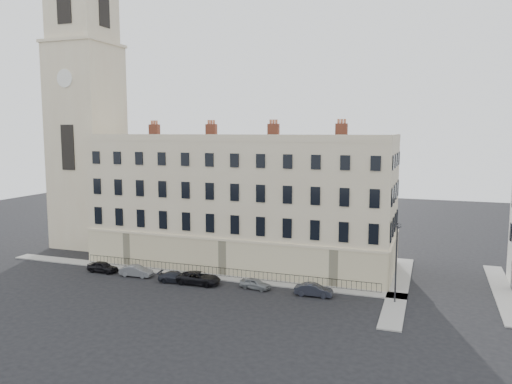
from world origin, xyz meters
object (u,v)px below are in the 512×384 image
streetlamp (396,259)px  car_c (176,277)px  car_b (136,271)px  car_a (103,267)px  car_f (314,290)px  car_d (199,278)px  car_e (255,284)px

streetlamp → car_c: bearing=-165.6°
car_b → car_c: car_b is taller
car_c → car_a: bearing=78.1°
car_f → streetlamp: size_ratio=0.49×
car_b → car_f: car_f is taller
car_b → car_d: 7.84m
car_d → car_e: 6.21m
car_d → car_e: car_d is taller
car_b → car_e: size_ratio=1.14×
car_d → car_f: size_ratio=1.25×
car_a → car_b: bearing=-88.8°
car_b → car_f: size_ratio=0.99×
car_d → streetlamp: 20.43m
car_b → streetlamp: size_ratio=0.48×
car_b → car_c: 5.29m
car_e → car_b: bearing=100.1°
car_f → car_a: bearing=87.8°
car_d → streetlamp: size_ratio=0.61×
car_c → streetlamp: bearing=-95.9°
car_e → streetlamp: streetlamp is taller
car_c → car_d: 2.58m
car_d → car_e: bearing=-86.8°
car_a → car_e: (18.60, 0.14, -0.08)m
car_a → car_f: (24.79, -0.03, -0.01)m
car_f → streetlamp: (7.71, 0.51, 3.67)m
car_c → car_f: size_ratio=1.04×
car_e → car_f: bearing=-82.6°
car_c → car_f: 14.96m
car_b → car_c: (5.27, -0.44, -0.05)m
car_b → car_e: 14.02m
car_b → car_f: bearing=-92.7°
car_c → car_d: (2.57, 0.24, 0.09)m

